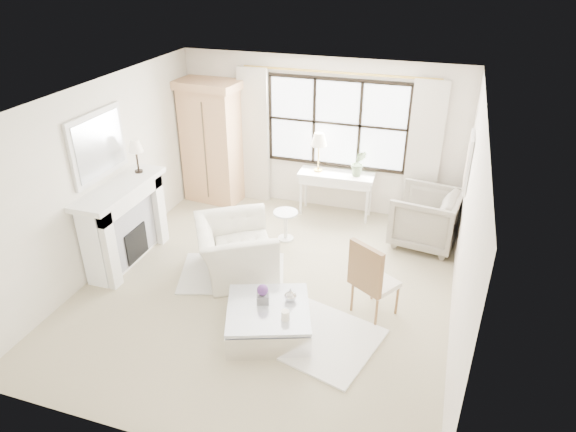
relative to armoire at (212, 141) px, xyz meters
name	(u,v)px	position (x,y,z in m)	size (l,w,h in m)	color
floor	(268,286)	(1.93, -2.42, -1.14)	(5.50, 5.50, 0.00)	tan
ceiling	(263,98)	(1.93, -2.42, 1.56)	(5.50, 5.50, 0.00)	silver
wall_back	(320,135)	(1.93, 0.33, 0.21)	(5.00, 5.00, 0.00)	white
wall_front	(154,337)	(1.93, -5.17, 0.21)	(5.00, 5.00, 0.00)	beige
wall_left	(102,177)	(-0.57, -2.42, 0.21)	(5.50, 5.50, 0.00)	silver
wall_right	(467,230)	(4.43, -2.42, 0.21)	(5.50, 5.50, 0.00)	silver
window_pane	(337,123)	(2.23, 0.31, 0.46)	(2.40, 0.02, 1.50)	white
window_frame	(337,124)	(2.23, 0.30, 0.46)	(2.50, 0.04, 1.50)	black
curtain_rod	(338,73)	(2.23, 0.25, 1.33)	(0.04, 0.04, 3.30)	gold
curtain_left	(254,136)	(0.73, 0.23, 0.10)	(0.55, 0.10, 2.47)	beige
curtain_right	(424,155)	(3.73, 0.23, 0.10)	(0.55, 0.10, 2.47)	beige
fireplace	(123,223)	(-0.34, -2.42, -0.49)	(0.58, 1.66, 1.26)	white
mirror_frame	(98,145)	(-0.54, -2.42, 0.70)	(0.05, 1.15, 0.95)	silver
mirror_glass	(100,145)	(-0.51, -2.42, 0.70)	(0.02, 1.00, 0.80)	silver
art_frame	(468,162)	(4.40, -0.72, 0.41)	(0.04, 0.62, 0.82)	silver
art_canvas	(467,162)	(4.38, -0.72, 0.41)	(0.01, 0.52, 0.72)	#BCA791
mantel_lamp	(135,147)	(-0.30, -1.90, 0.51)	(0.22, 0.22, 0.51)	black
armoire	(212,141)	(0.00, 0.00, 0.00)	(1.19, 0.82, 2.24)	tan
console_table	(335,194)	(2.32, 0.03, -0.74)	(1.32, 0.50, 0.80)	white
console_lamp	(319,141)	(1.99, 0.05, 0.22)	(0.28, 0.28, 0.69)	#B4913E
orchid_plant	(359,163)	(2.70, 0.04, -0.11)	(0.26, 0.21, 0.47)	#637D53
side_table	(286,221)	(1.76, -1.08, -0.81)	(0.40, 0.40, 0.51)	white
rug_left	(233,273)	(1.33, -2.28, -1.13)	(1.50, 1.06, 0.03)	silver
rug_right	(311,334)	(2.79, -3.22, -1.12)	(1.59, 1.19, 0.03)	white
club_armchair	(235,249)	(1.37, -2.23, -0.74)	(1.23, 1.07, 0.80)	silver
wingback_chair	(425,218)	(3.91, -0.50, -0.69)	(0.97, 1.00, 0.91)	gray
french_chair	(374,293)	(3.44, -2.55, -0.83)	(0.66, 0.67, 1.08)	olive
coffee_table	(268,320)	(2.28, -3.33, -0.96)	(1.28, 1.28, 0.38)	white
planter_box	(263,298)	(2.18, -3.24, -0.70)	(0.15, 0.15, 0.11)	slate
planter_flowers	(263,290)	(2.18, -3.24, -0.58)	(0.14, 0.14, 0.14)	#5B3078
pillar_candle	(285,315)	(2.55, -3.47, -0.70)	(0.10, 0.10, 0.12)	white
coffee_vase	(291,295)	(2.49, -3.10, -0.68)	(0.15, 0.15, 0.16)	silver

